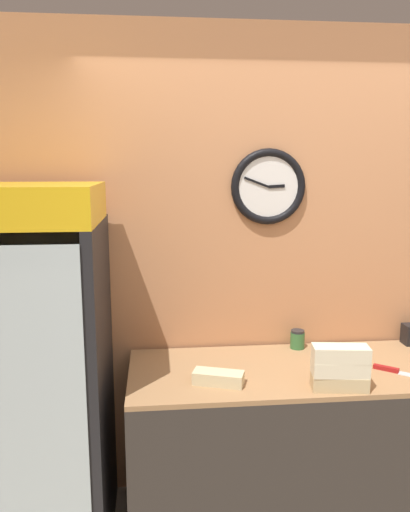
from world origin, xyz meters
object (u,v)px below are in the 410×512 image
Objects in this scene: sandwich_stack_top at (341,354)px; sandwich_stack_middle at (340,368)px; sandwich_stack_bottom at (339,382)px; beverage_cooler at (25,351)px; condiment_jar at (297,339)px; chefs_knife at (399,372)px; sandwich_flat_right at (218,378)px.

sandwich_stack_middle is at bearing 0.00° from sandwich_stack_top.
sandwich_stack_bottom is at bearing 0.00° from sandwich_stack_middle.
beverage_cooler is 1.55m from sandwich_stack_top.
sandwich_stack_top is 0.56m from condiment_jar.
sandwich_stack_bottom is 0.88× the size of chefs_knife.
sandwich_stack_middle is 0.58m from sandwich_flat_right.
sandwich_stack_top is at bearing -158.44° from chefs_knife.
sandwich_stack_top reaches higher than sandwich_stack_bottom.
sandwich_stack_middle reaches higher than condiment_jar.
sandwich_stack_middle reaches higher than sandwich_stack_bottom.
sandwich_flat_right is 2.43× the size of condiment_jar.
beverage_cooler is 6.80× the size of sandwich_stack_top.
sandwich_flat_right is at bearing 168.32° from sandwich_stack_middle.
sandwich_stack_middle is at bearing -11.14° from beverage_cooler.
chefs_knife is at bearing 21.56° from sandwich_stack_top.
sandwich_flat_right is (-0.56, 0.12, -0.15)m from sandwich_stack_top.
condiment_jar is (0.52, 0.43, 0.02)m from sandwich_flat_right.
sandwich_stack_bottom is at bearing -158.44° from chefs_knife.
sandwich_flat_right is 0.85× the size of chefs_knife.
sandwich_stack_bottom is 1.04× the size of sandwich_flat_right.
chefs_knife is (0.94, 0.03, -0.02)m from sandwich_flat_right.
beverage_cooler is 1.49m from condiment_jar.
sandwich_stack_bottom is 0.58m from sandwich_flat_right.
sandwich_stack_bottom reaches higher than sandwich_flat_right.
condiment_jar is at bearing 94.81° from sandwich_stack_middle.
condiment_jar is at bearing 9.67° from beverage_cooler.
sandwich_stack_bottom is 0.07m from sandwich_stack_middle.
beverage_cooler is 1.54m from sandwich_stack_middle.
beverage_cooler is at bearing 169.18° from sandwich_flat_right.
sandwich_stack_top is 2.52× the size of condiment_jar.
sandwich_stack_bottom is 0.40m from chefs_knife.
beverage_cooler is at bearing 168.86° from sandwich_stack_top.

